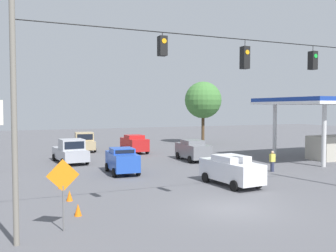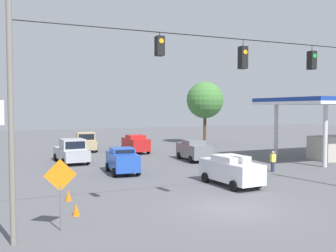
{
  "view_description": "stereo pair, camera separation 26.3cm",
  "coord_description": "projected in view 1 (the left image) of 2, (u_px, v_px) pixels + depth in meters",
  "views": [
    {
      "loc": [
        9.94,
        14.88,
        4.85
      ],
      "look_at": [
        -0.59,
        -8.9,
        3.56
      ],
      "focal_mm": 40.0,
      "sensor_mm": 36.0,
      "label": 1
    },
    {
      "loc": [
        9.7,
        14.99,
        4.85
      ],
      "look_at": [
        -0.59,
        -8.9,
        3.56
      ],
      "focal_mm": 40.0,
      "sensor_mm": 36.0,
      "label": 2
    }
  ],
  "objects": [
    {
      "name": "ground_plane",
      "position": [
        232.0,
        209.0,
        17.85
      ],
      "size": [
        140.0,
        140.0,
        0.0
      ],
      "primitive_type": "plane",
      "color": "#56565B"
    },
    {
      "name": "overhead_signal_span",
      "position": [
        245.0,
        96.0,
        16.77
      ],
      "size": [
        19.36,
        0.38,
        8.87
      ],
      "color": "slate",
      "rests_on": "ground_plane"
    },
    {
      "name": "sedan_white_crossing_near",
      "position": [
        231.0,
        170.0,
        23.3
      ],
      "size": [
        2.26,
        4.66,
        1.87
      ],
      "color": "silver",
      "rests_on": "ground_plane"
    },
    {
      "name": "sedan_red_oncoming_deep",
      "position": [
        134.0,
        144.0,
        39.73
      ],
      "size": [
        2.22,
        3.95,
        1.93
      ],
      "color": "red",
      "rests_on": "ground_plane"
    },
    {
      "name": "sedan_blue_withflow_mid",
      "position": [
        122.0,
        160.0,
        27.45
      ],
      "size": [
        2.16,
        4.1,
        1.88
      ],
      "color": "#234CB2",
      "rests_on": "ground_plane"
    },
    {
      "name": "pickup_truck_tan_withflow_deep",
      "position": [
        84.0,
        142.0,
        41.64
      ],
      "size": [
        2.69,
        5.52,
        2.12
      ],
      "color": "tan",
      "rests_on": "ground_plane"
    },
    {
      "name": "sedan_grey_oncoming_far",
      "position": [
        193.0,
        150.0,
        34.17
      ],
      "size": [
        2.23,
        4.52,
        1.88
      ],
      "color": "slate",
      "rests_on": "ground_plane"
    },
    {
      "name": "pickup_truck_silver_withflow_far",
      "position": [
        70.0,
        152.0,
        32.76
      ],
      "size": [
        2.58,
        5.55,
        2.12
      ],
      "color": "#A8AAB2",
      "rests_on": "ground_plane"
    },
    {
      "name": "traffic_cone_nearest",
      "position": [
        78.0,
        210.0,
        16.71
      ],
      "size": [
        0.33,
        0.33,
        0.56
      ],
      "primitive_type": "cone",
      "color": "orange",
      "rests_on": "ground_plane"
    },
    {
      "name": "traffic_cone_second",
      "position": [
        69.0,
        196.0,
        19.39
      ],
      "size": [
        0.33,
        0.33,
        0.56
      ],
      "primitive_type": "cone",
      "color": "orange",
      "rests_on": "ground_plane"
    },
    {
      "name": "traffic_cone_third",
      "position": [
        61.0,
        184.0,
        22.33
      ],
      "size": [
        0.33,
        0.33,
        0.56
      ],
      "primitive_type": "cone",
      "color": "orange",
      "rests_on": "ground_plane"
    },
    {
      "name": "gas_station",
      "position": [
        334.0,
        115.0,
        34.85
      ],
      "size": [
        12.5,
        8.72,
        5.72
      ],
      "color": "navy",
      "rests_on": "ground_plane"
    },
    {
      "name": "work_zone_sign",
      "position": [
        63.0,
        181.0,
        14.57
      ],
      "size": [
        1.27,
        0.06,
        2.84
      ],
      "color": "slate",
      "rests_on": "ground_plane"
    },
    {
      "name": "pedestrian",
      "position": [
        272.0,
        161.0,
        28.26
      ],
      "size": [
        0.4,
        0.28,
        1.57
      ],
      "color": "#2D334C",
      "rests_on": "ground_plane"
    },
    {
      "name": "tree_horizon_left",
      "position": [
        203.0,
        100.0,
        49.96
      ],
      "size": [
        4.91,
        4.91,
        8.31
      ],
      "color": "#4C3823",
      "rests_on": "ground_plane"
    }
  ]
}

